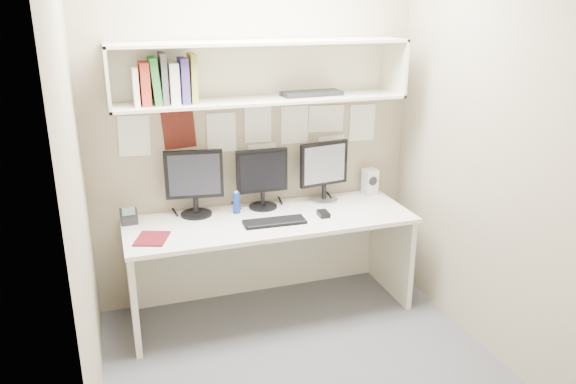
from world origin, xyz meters
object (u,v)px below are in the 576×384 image
object	(u,v)px
keyboard	(275,222)
maroon_notebook	(152,239)
monitor_right	(324,169)
monitor_left	(194,180)
speaker	(370,182)
desk_phone	(129,216)
desk	(270,264)
monitor_center	(262,176)

from	to	relation	value
keyboard	maroon_notebook	size ratio (longest dim) A/B	1.84
monitor_right	keyboard	bearing A→B (deg)	-154.63
monitor_left	speaker	world-z (taller)	monitor_left
monitor_right	keyboard	world-z (taller)	monitor_right
desk_phone	monitor_left	bearing A→B (deg)	-0.10
desk	maroon_notebook	world-z (taller)	maroon_notebook
monitor_left	speaker	size ratio (longest dim) A/B	2.34
desk	keyboard	world-z (taller)	keyboard
monitor_right	maroon_notebook	xyz separation A→B (m)	(-1.31, -0.35, -0.24)
desk	monitor_right	bearing A→B (deg)	24.12
monitor_right	monitor_center	bearing A→B (deg)	171.17
monitor_center	monitor_right	world-z (taller)	monitor_right
speaker	maroon_notebook	xyz separation A→B (m)	(-1.71, -0.38, -0.09)
desk	desk_phone	size ratio (longest dim) A/B	14.93
monitor_left	desk_phone	bearing A→B (deg)	-168.17
keyboard	desk_phone	size ratio (longest dim) A/B	3.16
maroon_notebook	desk	bearing A→B (deg)	29.17
speaker	monitor_right	bearing A→B (deg)	178.08
monitor_right	desk_phone	xyz separation A→B (m)	(-1.43, -0.02, -0.20)
monitor_left	monitor_center	bearing A→B (deg)	8.86
monitor_left	maroon_notebook	size ratio (longest dim) A/B	2.03
monitor_right	desk	bearing A→B (deg)	-164.70
monitor_left	monitor_center	size ratio (longest dim) A/B	1.07
monitor_right	monitor_left	bearing A→B (deg)	171.18
monitor_center	speaker	xyz separation A→B (m)	(0.88, 0.03, -0.14)
monitor_center	desk_phone	bearing A→B (deg)	-177.68
desk	monitor_right	xyz separation A→B (m)	(0.49, 0.22, 0.61)
keyboard	monitor_left	bearing A→B (deg)	147.62
desk	monitor_center	xyz separation A→B (m)	(0.01, 0.22, 0.60)
monitor_center	maroon_notebook	size ratio (longest dim) A/B	1.89
desk	monitor_right	world-z (taller)	monitor_right
desk	speaker	distance (m)	1.03
speaker	maroon_notebook	world-z (taller)	speaker
desk	monitor_left	distance (m)	0.81
monitor_center	monitor_right	xyz separation A→B (m)	(0.48, -0.00, 0.01)
desk_phone	speaker	bearing A→B (deg)	-1.49
monitor_left	monitor_right	xyz separation A→B (m)	(0.97, 0.00, -0.01)
monitor_left	speaker	bearing A→B (deg)	9.98
keyboard	desk_phone	world-z (taller)	desk_phone
monitor_center	keyboard	bearing A→B (deg)	-90.97
monitor_center	monitor_left	bearing A→B (deg)	-179.12
monitor_center	desk_phone	world-z (taller)	monitor_center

